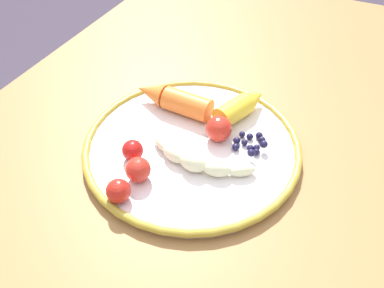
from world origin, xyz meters
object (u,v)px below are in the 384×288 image
Objects in this scene: dining_table at (184,164)px; tomato_mid at (140,170)px; carrot_yellow at (242,106)px; blueberry_pile at (251,143)px; carrot_orange at (171,99)px; banana at (196,160)px; plate at (192,145)px; tomato_far at (133,150)px; tomato_near at (219,129)px; tomato_extra at (118,191)px.

dining_table is 34.51× the size of tomato_mid.
blueberry_pile is at bearing 30.05° from carrot_yellow.
carrot_orange is at bearing -168.03° from tomato_mid.
banana is at bearing 41.53° from carrot_orange.
plate is 0.10m from tomato_far.
tomato_near is 0.14m from tomato_far.
banana is at bearing -8.31° from carrot_yellow.
carrot_yellow is 3.00× the size of tomato_mid.
carrot_yellow is at bearing 157.94° from tomato_mid.
carrot_yellow is 0.07m from tomato_near.
plate is 0.11m from tomato_mid.
plate is 8.26× the size of tomato_near.
tomato_far is 0.95× the size of tomato_extra.
blueberry_pile is at bearing 93.51° from tomato_near.
blueberry_pile is (-0.07, 0.06, -0.01)m from banana.
plate is at bearing 159.95° from tomato_mid.
dining_table is 37.35× the size of tomato_extra.
dining_table is 0.14m from carrot_orange.
carrot_yellow is at bearing 145.95° from tomato_far.
tomato_mid is (0.13, -0.07, -0.00)m from tomato_near.
carrot_orange is 3.37× the size of tomato_near.
dining_table is at bearing -57.49° from carrot_yellow.
carrot_orange is 4.28× the size of tomato_far.
blueberry_pile is at bearing 110.89° from plate.
tomato_near is 0.19m from tomato_extra.
carrot_orange is 0.16m from blueberry_pile.
plate is (0.05, 0.04, 0.11)m from dining_table.
tomato_far reaches higher than blueberry_pile.
tomato_mid is (0.20, -0.08, -0.00)m from carrot_yellow.
dining_table is 39.25× the size of tomato_far.
carrot_yellow is at bearing 159.76° from tomato_extra.
carrot_orange is 0.17m from tomato_mid.
tomato_mid reaches higher than banana.
banana is at bearing 105.18° from tomato_far.
blueberry_pile is at bearing 136.93° from tomato_mid.
blueberry_pile reaches higher than plate.
tomato_near is (-0.07, 0.01, 0.01)m from banana.
carrot_yellow is at bearing 156.08° from plate.
dining_table is 0.23m from tomato_extra.
tomato_near is at bearing 132.05° from plate.
tomato_mid is at bearing 45.07° from tomato_far.
dining_table is at bearing -105.04° from tomato_near.
tomato_far is (0.03, -0.09, 0.00)m from banana.
banana is at bearing 145.69° from tomato_extra.
carrot_yellow is at bearing 170.08° from tomato_near.
dining_table is at bearing -141.38° from plate.
tomato_near reaches higher than tomato_extra.
tomato_near is at bearing -86.49° from blueberry_pile.
carrot_orange reaches higher than banana.
tomato_extra reaches higher than tomato_far.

